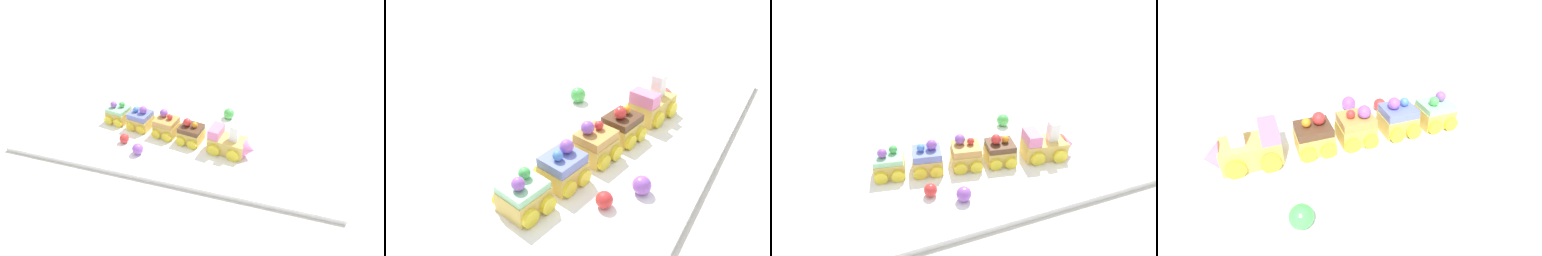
# 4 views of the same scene
# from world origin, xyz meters

# --- Properties ---
(ground_plane) EXTENTS (10.00, 10.00, 0.00)m
(ground_plane) POSITION_xyz_m (0.00, 0.00, 0.00)
(ground_plane) COLOR beige
(display_board) EXTENTS (0.81, 0.37, 0.01)m
(display_board) POSITION_xyz_m (0.00, 0.00, 0.01)
(display_board) COLOR white
(display_board) RESTS_ON ground_plane
(cake_train_locomotive) EXTENTS (0.12, 0.08, 0.08)m
(cake_train_locomotive) POSITION_xyz_m (0.15, -0.04, 0.04)
(cake_train_locomotive) COLOR #E0BC56
(cake_train_locomotive) RESTS_ON display_board
(cake_car_chocolate) EXTENTS (0.07, 0.07, 0.07)m
(cake_car_chocolate) POSITION_xyz_m (0.04, -0.02, 0.04)
(cake_car_chocolate) COLOR #E0BC56
(cake_car_chocolate) RESTS_ON display_board
(cake_car_caramel) EXTENTS (0.07, 0.07, 0.07)m
(cake_car_caramel) POSITION_xyz_m (-0.03, -0.01, 0.04)
(cake_car_caramel) COLOR #E0BC56
(cake_car_caramel) RESTS_ON display_board
(cake_car_blueberry) EXTENTS (0.07, 0.07, 0.07)m
(cake_car_blueberry) POSITION_xyz_m (-0.11, 0.00, 0.04)
(cake_car_blueberry) COLOR #E0BC56
(cake_car_blueberry) RESTS_ON display_board
(cake_car_mint) EXTENTS (0.07, 0.07, 0.06)m
(cake_car_mint) POSITION_xyz_m (-0.18, 0.01, 0.03)
(cake_car_mint) COLOR #E0BC56
(cake_car_mint) RESTS_ON display_board
(gumball_purple) EXTENTS (0.03, 0.03, 0.03)m
(gumball_purple) POSITION_xyz_m (-0.07, -0.11, 0.03)
(gumball_purple) COLOR #9956C6
(gumball_purple) RESTS_ON display_board
(gumball_green) EXTENTS (0.03, 0.03, 0.03)m
(gumball_green) POSITION_xyz_m (0.12, 0.11, 0.03)
(gumball_green) COLOR #4CBC56
(gumball_green) RESTS_ON display_board
(gumball_red) EXTENTS (0.02, 0.02, 0.02)m
(gumball_red) POSITION_xyz_m (-0.12, -0.08, 0.02)
(gumball_red) COLOR red
(gumball_red) RESTS_ON display_board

